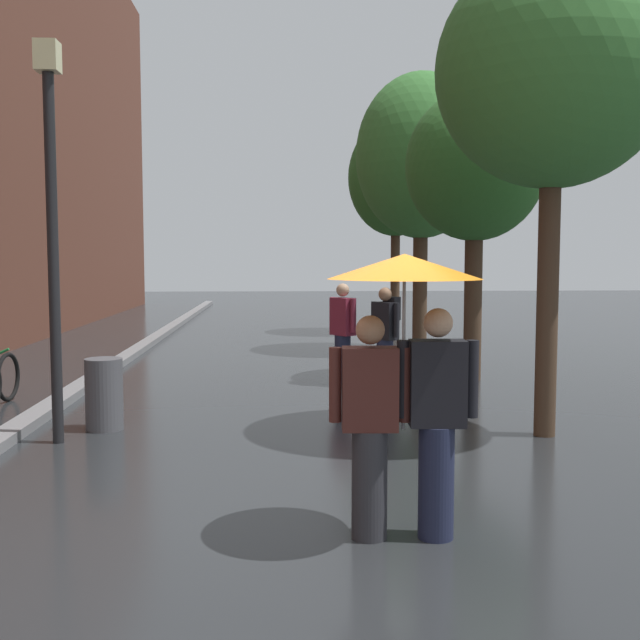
# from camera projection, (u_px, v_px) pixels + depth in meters

# --- Properties ---
(ground_plane) EXTENTS (80.00, 80.00, 0.00)m
(ground_plane) POSITION_uv_depth(u_px,v_px,m) (302.00, 530.00, 5.71)
(ground_plane) COLOR #26282B
(kerb_strip) EXTENTS (0.30, 36.00, 0.12)m
(kerb_strip) POSITION_uv_depth(u_px,v_px,m) (130.00, 355.00, 15.48)
(kerb_strip) COLOR slate
(kerb_strip) RESTS_ON ground
(street_tree_0) EXTENTS (2.60, 2.60, 5.41)m
(street_tree_0) POSITION_uv_depth(u_px,v_px,m) (553.00, 72.00, 8.39)
(street_tree_0) COLOR #473323
(street_tree_0) RESTS_ON ground
(street_tree_1) EXTENTS (2.29, 2.29, 4.77)m
(street_tree_1) POSITION_uv_depth(u_px,v_px,m) (475.00, 168.00, 12.43)
(street_tree_1) COLOR #473323
(street_tree_1) RESTS_ON ground
(street_tree_2) EXTENTS (2.81, 2.81, 5.96)m
(street_tree_2) POSITION_uv_depth(u_px,v_px,m) (421.00, 157.00, 16.23)
(street_tree_2) COLOR #473323
(street_tree_2) RESTS_ON ground
(street_tree_3) EXTENTS (2.55, 2.55, 5.72)m
(street_tree_3) POSITION_uv_depth(u_px,v_px,m) (396.00, 178.00, 20.21)
(street_tree_3) COLOR #473323
(street_tree_3) RESTS_ON ground
(couple_under_umbrella) EXTENTS (1.11, 1.11, 2.07)m
(couple_under_umbrella) POSITION_uv_depth(u_px,v_px,m) (404.00, 351.00, 5.45)
(couple_under_umbrella) COLOR #2D2D33
(couple_under_umbrella) RESTS_ON ground
(street_lamp_post) EXTENTS (0.24, 0.24, 4.32)m
(street_lamp_post) POSITION_uv_depth(u_px,v_px,m) (52.00, 212.00, 8.18)
(street_lamp_post) COLOR black
(street_lamp_post) RESTS_ON ground
(litter_bin) EXTENTS (0.44, 0.44, 0.85)m
(litter_bin) POSITION_uv_depth(u_px,v_px,m) (104.00, 394.00, 9.00)
(litter_bin) COLOR #4C4C51
(litter_bin) RESTS_ON ground
(pedestrian_walking_midground) EXTENTS (0.41, 0.49, 1.62)m
(pedestrian_walking_midground) POSITION_uv_depth(u_px,v_px,m) (343.00, 333.00, 12.17)
(pedestrian_walking_midground) COLOR #1E233D
(pedestrian_walking_midground) RESTS_ON ground
(pedestrian_walking_far) EXTENTS (0.45, 0.49, 1.58)m
(pedestrian_walking_far) POSITION_uv_depth(u_px,v_px,m) (386.00, 335.00, 11.76)
(pedestrian_walking_far) COLOR #1E233D
(pedestrian_walking_far) RESTS_ON ground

